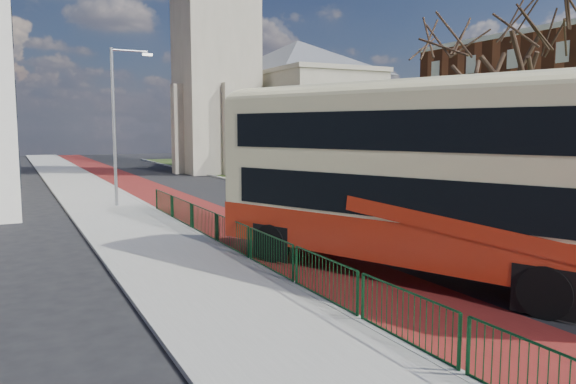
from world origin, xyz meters
TOP-DOWN VIEW (x-y plane):
  - ground at (0.00, 0.00)m, footprint 160.00×160.00m
  - road_carriageway at (1.50, 20.00)m, footprint 9.00×120.00m
  - bus_lane at (-1.20, 20.00)m, footprint 3.40×120.00m
  - pavement_west at (-5.00, 20.00)m, footprint 4.00×120.00m
  - kerb_west at (-3.00, 20.00)m, footprint 0.25×120.00m
  - kerb_east at (6.10, 22.00)m, footprint 0.25×80.00m
  - grass_green at (26.00, 22.00)m, footprint 40.00×80.00m
  - footpath at (20.00, 10.00)m, footprint 18.84×32.82m
  - pedestrian_railing at (-2.95, 4.00)m, footprint 0.07×24.00m
  - gothic_church at (12.56, 38.00)m, footprint 16.38×18.00m
  - streetlamp at (-4.35, 18.00)m, footprint 2.13×0.18m
  - bus at (0.57, 0.33)m, footprint 7.47×12.58m
  - winter_tree_near at (10.25, 6.37)m, footprint 7.51×7.51m
  - winter_tree_far at (21.48, 25.17)m, footprint 6.23×6.23m
  - litter_bin at (13.08, 8.15)m, footprint 0.64×0.64m

SIDE VIEW (x-z plane):
  - ground at x=0.00m, z-range 0.00..0.00m
  - road_carriageway at x=1.50m, z-range 0.00..0.01m
  - bus_lane at x=-1.20m, z-range 0.00..0.01m
  - grass_green at x=26.00m, z-range 0.00..0.04m
  - footpath at x=20.00m, z-range 0.04..0.07m
  - pavement_west at x=-5.00m, z-range 0.00..0.12m
  - kerb_west at x=-3.00m, z-range 0.00..0.13m
  - kerb_east at x=6.10m, z-range 0.00..0.13m
  - litter_bin at x=13.08m, z-range 0.04..1.01m
  - pedestrian_railing at x=-2.95m, z-range -0.01..1.11m
  - bus at x=0.57m, z-range 0.37..5.57m
  - streetlamp at x=-4.35m, z-range 0.59..8.59m
  - winter_tree_far at x=21.48m, z-range 1.70..10.29m
  - winter_tree_near at x=10.25m, z-range 1.98..12.05m
  - gothic_church at x=12.56m, z-range -6.87..33.13m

